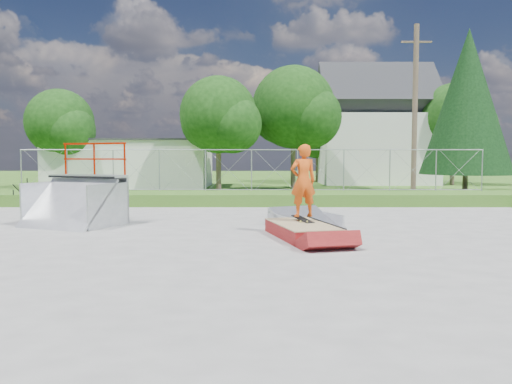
# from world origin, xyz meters

# --- Properties ---
(ground) EXTENTS (120.00, 120.00, 0.00)m
(ground) POSITION_xyz_m (0.00, 0.00, 0.00)
(ground) COLOR #30621C
(ground) RESTS_ON ground
(concrete_pad) EXTENTS (20.00, 16.00, 0.04)m
(concrete_pad) POSITION_xyz_m (0.00, 0.00, 0.02)
(concrete_pad) COLOR gray
(concrete_pad) RESTS_ON ground
(grass_berm) EXTENTS (24.00, 3.00, 0.50)m
(grass_berm) POSITION_xyz_m (0.00, 9.50, 0.25)
(grass_berm) COLOR #30621C
(grass_berm) RESTS_ON ground
(grind_box) EXTENTS (1.77, 2.69, 0.37)m
(grind_box) POSITION_xyz_m (1.32, 0.81, 0.18)
(grind_box) COLOR maroon
(grind_box) RESTS_ON concrete_pad
(quarter_pipe) EXTENTS (2.97, 2.77, 2.38)m
(quarter_pipe) POSITION_xyz_m (-4.98, 2.84, 1.19)
(quarter_pipe) COLOR #AFB2B8
(quarter_pipe) RESTS_ON concrete_pad
(flat_bank_ramp) EXTENTS (2.11, 2.16, 0.48)m
(flat_bank_ramp) POSITION_xyz_m (1.58, 2.74, 0.24)
(flat_bank_ramp) COLOR #AFB2B8
(flat_bank_ramp) RESTS_ON concrete_pad
(skateboard) EXTENTS (0.55, 0.81, 0.13)m
(skateboard) POSITION_xyz_m (1.37, 1.20, 0.41)
(skateboard) COLOR black
(skateboard) RESTS_ON grind_box
(skater) EXTENTS (0.74, 0.57, 1.79)m
(skater) POSITION_xyz_m (1.37, 1.20, 1.31)
(skater) COLOR #E65314
(skater) RESTS_ON grind_box
(concrete_stairs) EXTENTS (1.50, 1.60, 0.80)m
(concrete_stairs) POSITION_xyz_m (-8.50, 8.70, 0.40)
(concrete_stairs) COLOR gray
(concrete_stairs) RESTS_ON ground
(chain_link_fence) EXTENTS (20.00, 0.06, 1.80)m
(chain_link_fence) POSITION_xyz_m (0.00, 10.50, 1.40)
(chain_link_fence) COLOR #92949A
(chain_link_fence) RESTS_ON grass_berm
(utility_building_flat) EXTENTS (10.00, 6.00, 3.00)m
(utility_building_flat) POSITION_xyz_m (-8.00, 22.00, 1.50)
(utility_building_flat) COLOR silver
(utility_building_flat) RESTS_ON ground
(gable_house) EXTENTS (8.40, 6.08, 8.94)m
(gable_house) POSITION_xyz_m (9.00, 26.00, 3.84)
(gable_house) COLOR silver
(gable_house) RESTS_ON ground
(utility_pole) EXTENTS (0.24, 0.24, 8.00)m
(utility_pole) POSITION_xyz_m (7.50, 12.00, 4.00)
(utility_pole) COLOR brown
(utility_pole) RESTS_ON ground
(tree_left_near) EXTENTS (4.76, 4.48, 6.65)m
(tree_left_near) POSITION_xyz_m (-1.75, 17.83, 4.24)
(tree_left_near) COLOR brown
(tree_left_near) RESTS_ON ground
(tree_center) EXTENTS (5.44, 5.12, 7.60)m
(tree_center) POSITION_xyz_m (2.78, 19.81, 4.85)
(tree_center) COLOR brown
(tree_center) RESTS_ON ground
(tree_left_far) EXTENTS (4.42, 4.16, 6.18)m
(tree_left_far) POSITION_xyz_m (-11.77, 19.85, 3.94)
(tree_left_far) COLOR brown
(tree_left_far) RESTS_ON ground
(tree_right_far) EXTENTS (5.10, 4.80, 7.12)m
(tree_right_far) POSITION_xyz_m (14.27, 23.82, 4.54)
(tree_right_far) COLOR brown
(tree_right_far) RESTS_ON ground
(tree_back_mid) EXTENTS (4.08, 3.84, 5.70)m
(tree_back_mid) POSITION_xyz_m (5.21, 27.86, 3.63)
(tree_back_mid) COLOR brown
(tree_back_mid) RESTS_ON ground
(conifer_tree) EXTENTS (5.04, 5.04, 9.10)m
(conifer_tree) POSITION_xyz_m (12.00, 17.00, 5.05)
(conifer_tree) COLOR brown
(conifer_tree) RESTS_ON ground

